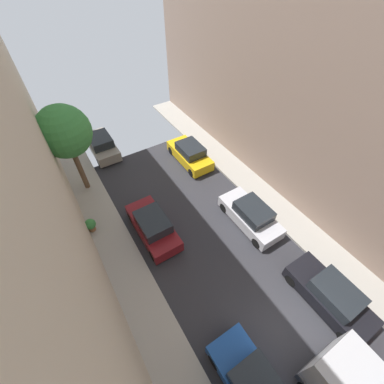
{
  "coord_description": "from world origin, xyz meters",
  "views": [
    {
      "loc": [
        -5.34,
        -0.43,
        12.84
      ],
      "look_at": [
        0.81,
        9.36,
        0.5
      ],
      "focal_mm": 23.51,
      "sensor_mm": 36.0,
      "label": 1
    }
  ],
  "objects": [
    {
      "name": "parked_car_right_1",
      "position": [
        2.7,
        -0.07,
        0.72
      ],
      "size": [
        1.78,
        4.2,
        1.57
      ],
      "color": "black",
      "rests_on": "ground"
    },
    {
      "name": "ground",
      "position": [
        0.0,
        0.0,
        0.0
      ],
      "size": [
        32.0,
        32.0,
        0.0
      ],
      "primitive_type": "plane",
      "color": "#2D2D33"
    },
    {
      "name": "street_tree_0",
      "position": [
        -4.98,
        14.0,
        4.64
      ],
      "size": [
        3.12,
        3.12,
        6.08
      ],
      "color": "brown",
      "rests_on": "sidewalk_left"
    },
    {
      "name": "parked_car_right_3",
      "position": [
        2.7,
        12.69,
        0.72
      ],
      "size": [
        1.78,
        4.2,
        1.57
      ],
      "color": "gold",
      "rests_on": "ground"
    },
    {
      "name": "potted_plant_3",
      "position": [
        -5.79,
        10.2,
        0.63
      ],
      "size": [
        0.65,
        0.65,
        0.87
      ],
      "color": "brown",
      "rests_on": "sidewalk_left"
    },
    {
      "name": "sidewalk_right",
      "position": [
        5.0,
        0.0,
        0.07
      ],
      "size": [
        2.0,
        44.0,
        0.15
      ],
      "primitive_type": "cube",
      "color": "#A8A399",
      "rests_on": "ground"
    },
    {
      "name": "parked_car_left_4",
      "position": [
        -2.7,
        17.43,
        0.72
      ],
      "size": [
        1.78,
        4.2,
        1.57
      ],
      "color": "gray",
      "rests_on": "ground"
    },
    {
      "name": "parked_car_right_2",
      "position": [
        2.7,
        5.63,
        0.72
      ],
      "size": [
        1.78,
        4.2,
        1.57
      ],
      "color": "silver",
      "rests_on": "ground"
    },
    {
      "name": "parked_car_left_3",
      "position": [
        -2.7,
        8.08,
        0.72
      ],
      "size": [
        1.78,
        4.2,
        1.57
      ],
      "color": "maroon",
      "rests_on": "ground"
    }
  ]
}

